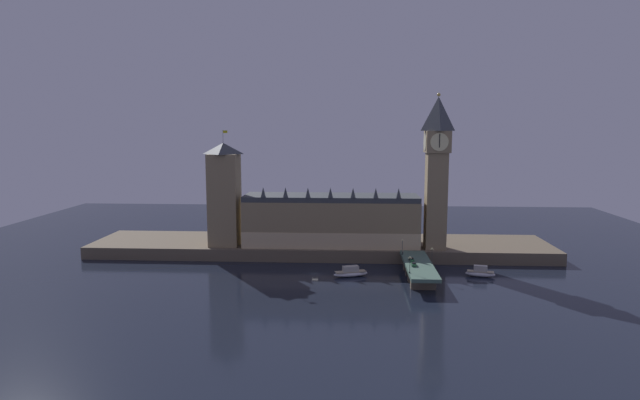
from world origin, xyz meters
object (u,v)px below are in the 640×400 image
(clock_tower, at_px, (437,168))
(boat_upstream, at_px, (351,273))
(victoria_tower, at_px, (224,194))
(car_northbound_trail, at_px, (414,264))
(street_lamp_near, at_px, (410,263))
(street_lamp_far, at_px, (402,245))
(boat_downstream, at_px, (480,273))
(pedestrian_far_rail, at_px, (403,252))
(street_lamp_mid, at_px, (432,254))
(car_northbound_lead, at_px, (412,259))

(clock_tower, bearing_deg, boat_upstream, -142.49)
(victoria_tower, height_order, car_northbound_trail, victoria_tower)
(car_northbound_trail, xyz_separation_m, boat_upstream, (-25.00, 5.57, -5.31))
(street_lamp_near, distance_m, boat_upstream, 28.88)
(street_lamp_near, bearing_deg, street_lamp_far, 90.00)
(boat_upstream, distance_m, boat_downstream, 53.22)
(pedestrian_far_rail, distance_m, boat_downstream, 33.24)
(victoria_tower, bearing_deg, pedestrian_far_rail, -11.84)
(victoria_tower, height_order, boat_upstream, victoria_tower)
(street_lamp_near, bearing_deg, victoria_tower, 149.52)
(clock_tower, distance_m, car_northbound_trail, 52.01)
(car_northbound_trail, distance_m, pedestrian_far_rail, 20.24)
(clock_tower, relative_size, street_lamp_near, 10.91)
(car_northbound_trail, xyz_separation_m, street_lamp_mid, (7.63, 4.01, 3.52))
(street_lamp_mid, height_order, boat_upstream, street_lamp_mid)
(car_northbound_trail, height_order, street_lamp_near, street_lamp_near)
(victoria_tower, bearing_deg, boat_upstream, -28.12)
(car_northbound_lead, relative_size, boat_downstream, 0.38)
(car_northbound_trail, distance_m, street_lamp_far, 19.30)
(car_northbound_lead, xyz_separation_m, street_lamp_near, (-2.81, -18.71, 3.40))
(street_lamp_near, xyz_separation_m, street_lamp_far, (0.00, 29.44, 0.31))
(car_northbound_trail, relative_size, pedestrian_far_rail, 2.48)
(clock_tower, height_order, street_lamp_mid, clock_tower)
(clock_tower, bearing_deg, car_northbound_trail, -111.00)
(pedestrian_far_rail, bearing_deg, street_lamp_far, -106.36)
(clock_tower, distance_m, street_lamp_near, 58.50)
(boat_upstream, bearing_deg, street_lamp_far, 30.66)
(boat_upstream, xyz_separation_m, boat_downstream, (53.16, 2.66, 0.11))
(street_lamp_mid, relative_size, street_lamp_far, 0.95)
(victoria_tower, relative_size, street_lamp_far, 7.79)
(car_northbound_trail, relative_size, boat_upstream, 0.28)
(car_northbound_trail, bearing_deg, clock_tower, 69.00)
(street_lamp_mid, bearing_deg, street_lamp_near, -125.34)
(street_lamp_mid, distance_m, boat_downstream, 22.69)
(victoria_tower, height_order, street_lamp_far, victoria_tower)
(pedestrian_far_rail, relative_size, street_lamp_near, 0.27)
(car_northbound_trail, bearing_deg, street_lamp_mid, 27.72)
(boat_upstream, bearing_deg, street_lamp_mid, -2.74)
(car_northbound_lead, bearing_deg, car_northbound_trail, -90.00)
(clock_tower, xyz_separation_m, victoria_tower, (-97.79, 2.15, -13.08))
(victoria_tower, height_order, street_lamp_mid, victoria_tower)
(pedestrian_far_rail, bearing_deg, car_northbound_trail, -83.16)
(street_lamp_mid, xyz_separation_m, street_lamp_far, (-10.44, 14.72, 0.21))
(boat_downstream, bearing_deg, street_lamp_mid, -168.37)
(car_northbound_trail, relative_size, street_lamp_mid, 0.64)
(street_lamp_far, distance_m, boat_upstream, 27.34)
(victoria_tower, relative_size, boat_upstream, 3.59)
(street_lamp_far, bearing_deg, street_lamp_mid, -54.66)
(pedestrian_far_rail, height_order, street_lamp_mid, street_lamp_mid)
(clock_tower, height_order, car_northbound_trail, clock_tower)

